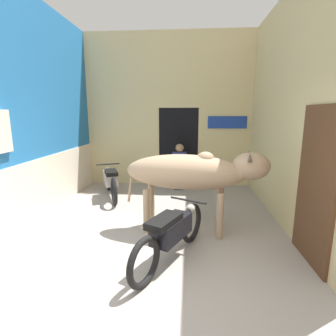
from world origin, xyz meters
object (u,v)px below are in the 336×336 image
(cow, at_px, (193,173))
(motorcycle_near, at_px, (171,232))
(plastic_stool, at_px, (195,179))
(shopkeeper_seated, at_px, (179,165))
(motorcycle_far, at_px, (111,180))

(cow, bearing_deg, motorcycle_near, -106.84)
(cow, relative_size, plastic_stool, 6.11)
(shopkeeper_seated, height_order, plastic_stool, shopkeeper_seated)
(shopkeeper_seated, distance_m, plastic_stool, 0.63)
(motorcycle_near, distance_m, plastic_stool, 3.80)
(motorcycle_near, bearing_deg, motorcycle_far, 121.49)
(shopkeeper_seated, bearing_deg, plastic_stool, 23.97)
(cow, xyz_separation_m, motorcycle_far, (-1.93, 1.76, -0.62))
(cow, height_order, motorcycle_near, cow)
(cow, distance_m, plastic_stool, 2.96)
(cow, height_order, shopkeeper_seated, cow)
(motorcycle_far, relative_size, plastic_stool, 4.43)
(cow, height_order, motorcycle_far, cow)
(motorcycle_near, relative_size, motorcycle_far, 1.02)
(motorcycle_far, bearing_deg, shopkeeper_seated, 28.96)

